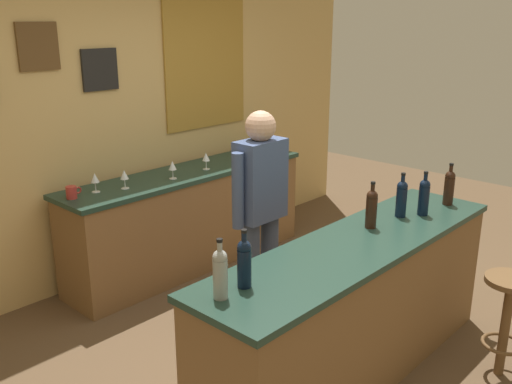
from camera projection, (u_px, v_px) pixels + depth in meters
ground_plane at (302, 349)px, 3.92m from camera, size 10.00×10.00×0.00m
back_wall at (122, 114)px, 4.83m from camera, size 6.00×0.09×2.80m
bar_counter at (354, 309)px, 3.52m from camera, size 2.43×0.60×0.92m
side_counter at (190, 218)px, 5.14m from camera, size 2.44×0.56×0.90m
bartender at (260, 208)px, 3.93m from camera, size 0.52×0.21×1.62m
bar_stool at (508, 310)px, 3.52m from camera, size 0.32×0.32×0.68m
wine_bottle_a at (220, 272)px, 2.67m from camera, size 0.07×0.07×0.31m
wine_bottle_b at (244, 262)px, 2.78m from camera, size 0.07×0.07×0.31m
wine_bottle_c at (372, 207)px, 3.57m from camera, size 0.07×0.07×0.31m
wine_bottle_d at (402, 197)px, 3.77m from camera, size 0.07×0.07×0.31m
wine_bottle_e at (424, 196)px, 3.81m from camera, size 0.07×0.07×0.31m
wine_bottle_f at (449, 186)px, 4.02m from camera, size 0.07×0.07×0.31m
wine_glass_a at (95, 179)px, 4.38m from camera, size 0.07×0.07×0.16m
wine_glass_b at (124, 175)px, 4.47m from camera, size 0.07×0.07×0.16m
wine_glass_c at (172, 166)px, 4.74m from camera, size 0.07×0.07×0.16m
wine_glass_d at (206, 157)px, 5.03m from camera, size 0.07×0.07×0.16m
wine_glass_e at (271, 141)px, 5.71m from camera, size 0.07×0.07×0.16m
coffee_mug at (72, 192)px, 4.24m from camera, size 0.13×0.08×0.09m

